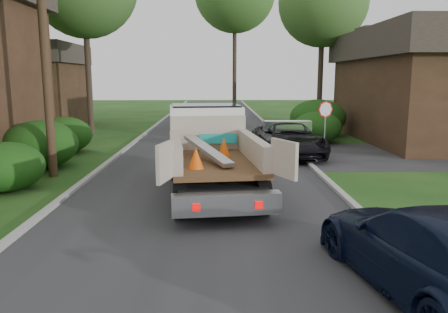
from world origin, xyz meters
name	(u,v)px	position (x,y,z in m)	size (l,w,h in m)	color
ground	(203,220)	(0.00, 0.00, 0.00)	(120.00, 120.00, 0.00)	#144012
road	(209,152)	(0.00, 10.00, 0.00)	(8.00, 90.00, 0.02)	#28282B
curb_left	(122,151)	(-4.10, 10.00, 0.06)	(0.20, 90.00, 0.12)	#9E9E99
curb_right	(295,151)	(4.10, 10.00, 0.06)	(0.20, 90.00, 0.12)	#9E9E99
stop_sign	(325,117)	(5.20, 9.00, 1.78)	(0.71, 0.32, 2.48)	slate
utility_pole	(43,27)	(-5.48, 4.98, 5.17)	(2.42, 1.25, 10.00)	#382619
house_left_far	(26,84)	(-13.50, 22.00, 3.05)	(7.56, 7.56, 6.00)	#362316
house_right	(444,84)	(13.00, 14.00, 3.16)	(9.72, 12.96, 6.20)	#362316
hedge_left_a	(6,167)	(-6.20, 3.00, 0.77)	(2.34, 2.34, 1.53)	#133B0D
hedge_left_b	(40,144)	(-6.50, 6.50, 0.94)	(2.86, 2.86, 1.87)	#133B0D
hedge_left_c	(64,135)	(-6.80, 10.00, 0.85)	(2.60, 2.60, 1.70)	#133B0D
hedge_right_a	(317,127)	(5.80, 13.00, 0.85)	(2.60, 2.60, 1.70)	#133B0D
hedge_right_b	(318,118)	(6.50, 16.00, 1.10)	(3.38, 3.38, 2.21)	#133B0D
tree_right_far	(323,2)	(7.50, 20.00, 8.48)	(6.00, 6.00, 11.50)	#2D2119
flatbed_truck	(209,143)	(0.10, 3.55, 1.40)	(3.56, 7.05, 2.57)	black
black_pickup	(288,139)	(3.60, 9.13, 0.76)	(2.51, 5.44, 1.51)	black
navy_suv	(430,250)	(3.80, -3.75, 0.73)	(2.05, 5.04, 1.46)	black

